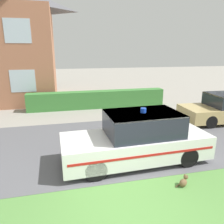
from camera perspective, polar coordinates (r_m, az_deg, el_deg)
ground_plane at (r=5.17m, az=5.36°, el=-25.23°), size 80.00×80.00×0.00m
road_strip at (r=8.37m, az=-3.08°, el=-8.10°), size 28.00×5.33×0.01m
lawn_verge at (r=5.29m, az=4.76°, el=-24.10°), size 28.00×2.07×0.01m
garden_hedge at (r=13.37m, az=-3.68°, el=3.31°), size 8.28×0.70×1.03m
police_car at (r=6.86m, az=6.70°, el=-7.02°), size 4.58×1.82×1.72m
cat at (r=6.19m, az=18.22°, el=-16.93°), size 0.36×0.26×0.31m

